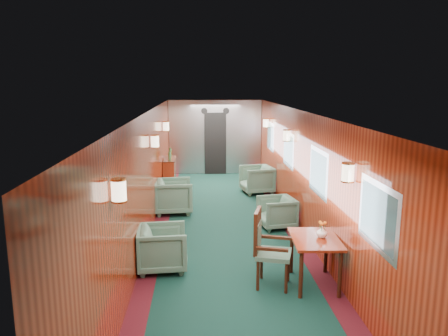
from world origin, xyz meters
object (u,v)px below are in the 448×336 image
(armchair_left_near, at_px, (163,248))
(armchair_right_far, at_px, (257,180))
(armchair_right_near, at_px, (277,212))
(dining_table, at_px, (315,246))
(armchair_left_far, at_px, (174,196))
(credenza, at_px, (170,174))
(side_chair, at_px, (266,245))

(armchair_left_near, bearing_deg, armchair_right_far, -28.50)
(armchair_left_near, bearing_deg, armchair_right_near, -52.84)
(dining_table, height_order, armchair_left_far, armchair_left_far)
(credenza, relative_size, armchair_right_near, 1.68)
(credenza, distance_m, armchair_right_near, 4.05)
(side_chair, relative_size, armchair_left_far, 1.35)
(credenza, height_order, armchair_left_far, credenza)
(credenza, relative_size, armchair_right_far, 1.45)
(armchair_left_near, bearing_deg, credenza, -2.05)
(armchair_left_far, distance_m, armchair_right_near, 2.46)
(armchair_right_near, bearing_deg, armchair_left_far, -128.22)
(dining_table, bearing_deg, credenza, 115.99)
(side_chair, distance_m, armchair_left_near, 1.71)
(armchair_right_far, bearing_deg, armchair_left_far, -62.56)
(dining_table, height_order, armchair_right_far, armchair_right_far)
(credenza, bearing_deg, side_chair, -73.08)
(side_chair, distance_m, credenza, 6.11)
(credenza, bearing_deg, armchair_left_far, -83.97)
(side_chair, xyz_separation_m, credenza, (-1.78, 5.84, -0.16))
(side_chair, bearing_deg, armchair_left_near, 172.84)
(credenza, xyz_separation_m, armchair_left_near, (0.21, -5.19, -0.11))
(armchair_left_far, bearing_deg, dining_table, -153.80)
(dining_table, height_order, armchair_left_near, dining_table)
(dining_table, distance_m, armchair_left_far, 4.41)
(dining_table, xyz_separation_m, armchair_right_near, (-0.10, 2.61, -0.29))
(dining_table, relative_size, credenza, 0.85)
(armchair_right_far, bearing_deg, side_chair, -17.08)
(dining_table, relative_size, side_chair, 0.87)
(credenza, height_order, armchair_right_far, credenza)
(armchair_left_far, bearing_deg, armchair_right_near, -123.07)
(dining_table, bearing_deg, armchair_right_far, 94.37)
(armchair_left_near, distance_m, armchair_left_far, 3.10)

